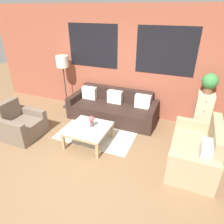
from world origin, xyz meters
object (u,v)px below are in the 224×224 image
object	(u,v)px
settee_vintage	(196,152)
flower_vase	(91,120)
coffee_table	(88,130)
floor_lamp	(63,64)
armchair_corner	(21,125)
potted_plant	(210,82)
drawer_cabinet	(203,113)
couch_dark	(113,109)

from	to	relation	value
settee_vintage	flower_vase	distance (m)	2.16
coffee_table	floor_lamp	bearing A→B (deg)	136.95
armchair_corner	coffee_table	world-z (taller)	armchair_corner
potted_plant	drawer_cabinet	bearing A→B (deg)	-90.00
potted_plant	coffee_table	bearing A→B (deg)	-147.15
couch_dark	settee_vintage	bearing A→B (deg)	-27.99
flower_vase	armchair_corner	bearing A→B (deg)	-166.20
armchair_corner	potted_plant	world-z (taller)	potted_plant
coffee_table	flower_vase	distance (m)	0.22
coffee_table	drawer_cabinet	xyz separation A→B (m)	(2.27, 1.47, 0.15)
couch_dark	potted_plant	world-z (taller)	potted_plant
settee_vintage	armchair_corner	distance (m)	3.81
settee_vintage	flower_vase	world-z (taller)	settee_vintage
coffee_table	drawer_cabinet	world-z (taller)	drawer_cabinet
coffee_table	potted_plant	xyz separation A→B (m)	(2.27, 1.47, 0.91)
drawer_cabinet	potted_plant	xyz separation A→B (m)	(0.00, 0.00, 0.76)
coffee_table	floor_lamp	world-z (taller)	floor_lamp
coffee_table	floor_lamp	size ratio (longest dim) A/B	0.56
settee_vintage	potted_plant	distance (m)	1.64
couch_dark	settee_vintage	size ratio (longest dim) A/B	1.64
couch_dark	drawer_cabinet	world-z (taller)	drawer_cabinet
couch_dark	settee_vintage	xyz separation A→B (m)	(2.12, -1.13, 0.03)
coffee_table	floor_lamp	distance (m)	2.25
floor_lamp	potted_plant	size ratio (longest dim) A/B	3.35
settee_vintage	potted_plant	size ratio (longest dim) A/B	3.07
floor_lamp	armchair_corner	bearing A→B (deg)	-93.81
flower_vase	coffee_table	bearing A→B (deg)	-120.73
armchair_corner	coffee_table	distance (m)	1.63
settee_vintage	potted_plant	xyz separation A→B (m)	(0.08, 1.35, 0.94)
armchair_corner	flower_vase	size ratio (longest dim) A/B	3.39
floor_lamp	potted_plant	bearing A→B (deg)	1.31
potted_plant	floor_lamp	bearing A→B (deg)	-178.69
settee_vintage	drawer_cabinet	bearing A→B (deg)	86.58
drawer_cabinet	coffee_table	bearing A→B (deg)	-147.16
floor_lamp	potted_plant	distance (m)	3.76
coffee_table	settee_vintage	bearing A→B (deg)	3.19
coffee_table	floor_lamp	xyz separation A→B (m)	(-1.48, 1.38, 0.97)
drawer_cabinet	floor_lamp	bearing A→B (deg)	-178.69
couch_dark	floor_lamp	xyz separation A→B (m)	(-1.55, 0.13, 1.03)
couch_dark	flower_vase	bearing A→B (deg)	-91.39
settee_vintage	coffee_table	size ratio (longest dim) A/B	1.62
armchair_corner	flower_vase	world-z (taller)	armchair_corner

